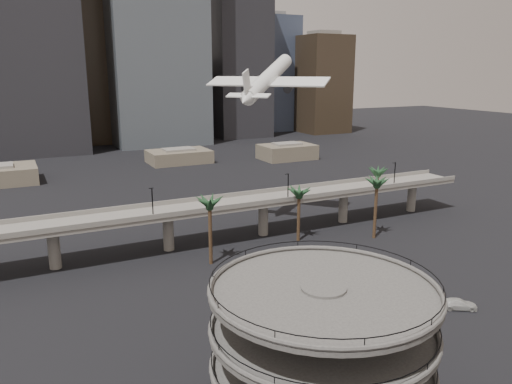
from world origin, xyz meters
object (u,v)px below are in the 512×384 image
overpass (218,209)px  car_a (352,304)px  airborne_jet (268,79)px  car_b (323,288)px  parking_ramp (322,347)px  car_c (459,304)px

overpass → car_a: bearing=-79.8°
airborne_jet → overpass: bearing=172.1°
car_b → overpass: bearing=8.4°
parking_ramp → car_a: bearing=46.2°
overpass → airborne_jet: size_ratio=4.79×
parking_ramp → airborne_jet: 82.30m
overpass → car_b: (6.11, -31.23, -6.50)m
car_b → car_c: size_ratio=0.92×
airborne_jet → car_b: (-12.69, -44.09, -33.43)m
car_c → airborne_jet: bearing=34.3°
overpass → car_b: 32.48m
parking_ramp → car_b: 34.89m
parking_ramp → car_a: 30.15m
overpass → car_a: (6.89, -38.25, -6.61)m
car_a → car_c: bearing=-108.4°
airborne_jet → car_a: (-11.91, -51.12, -33.54)m
overpass → car_b: overpass is taller
overpass → car_c: bearing=-64.5°
overpass → airborne_jet: airborne_jet is taller
overpass → airborne_jet: bearing=34.4°
airborne_jet → car_b: size_ratio=5.35×
parking_ramp → overpass: bearing=77.6°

